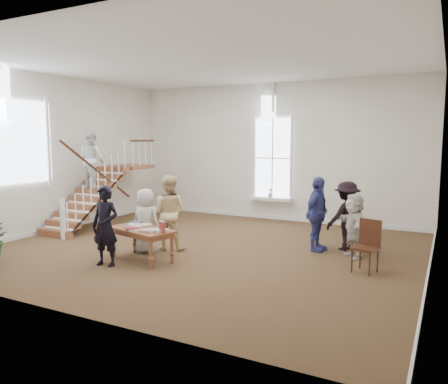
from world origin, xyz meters
The scene contains 11 objects.
ground centered at (0.00, 0.00, 0.00)m, with size 10.00×10.00×0.00m, color #3F2E18.
room_shell centered at (0.00, 4.39, 0.40)m, with size 10.49×10.00×10.00m.
staircase centered at (-4.34, 0.75, 1.62)m, with size 1.10×4.10×2.92m.
library_table centered at (-0.71, -1.60, 0.64)m, with size 1.69×1.13×0.79m.
police_officer centered at (-1.17, -2.24, 0.85)m, with size 0.62×0.41×1.71m, color black.
elderly_woman centered at (-1.07, -0.99, 0.76)m, with size 0.74×0.48×1.52m, color beige.
person_yellow centered at (-0.77, -0.49, 0.91)m, with size 0.88×0.69×1.82m, color beige.
woman_cluster_a centered at (2.48, 1.01, 0.90)m, with size 1.05×0.44×1.80m, color #383F88.
woman_cluster_b centered at (3.08, 1.46, 0.84)m, with size 1.08×0.62×1.67m, color black.
woman_cluster_c centered at (3.38, 0.81, 0.74)m, with size 1.37×0.44×1.48m, color beige.
side_chair centered at (3.83, -0.12, 0.60)m, with size 0.57×0.57×1.07m.
Camera 1 is at (5.23, -9.13, 2.69)m, focal length 35.00 mm.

